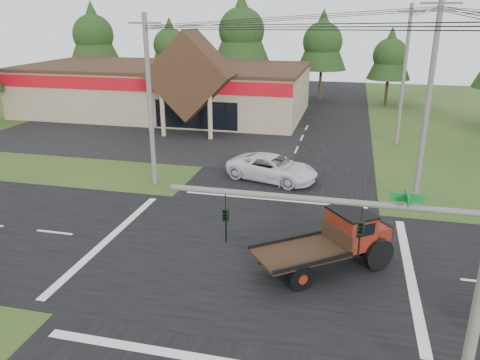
% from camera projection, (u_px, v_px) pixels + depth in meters
% --- Properties ---
extents(ground, '(120.00, 120.00, 0.00)m').
position_uv_depth(ground, '(248.00, 255.00, 21.32)').
color(ground, '#264518').
rests_on(ground, ground).
extents(road_ns, '(12.00, 120.00, 0.02)m').
position_uv_depth(road_ns, '(248.00, 255.00, 21.32)').
color(road_ns, black).
rests_on(road_ns, ground).
extents(road_ew, '(120.00, 12.00, 0.02)m').
position_uv_depth(road_ew, '(248.00, 255.00, 21.32)').
color(road_ew, black).
rests_on(road_ew, ground).
extents(parking_apron, '(28.00, 14.00, 0.02)m').
position_uv_depth(parking_apron, '(142.00, 137.00, 41.80)').
color(parking_apron, black).
rests_on(parking_apron, ground).
extents(cvs_building, '(30.40, 18.20, 9.19)m').
position_uv_depth(cvs_building, '(167.00, 88.00, 50.93)').
color(cvs_building, tan).
rests_on(cvs_building, ground).
extents(traffic_signal_mast, '(8.12, 0.24, 7.00)m').
position_uv_depth(traffic_signal_mast, '(412.00, 266.00, 11.69)').
color(traffic_signal_mast, '#595651').
rests_on(traffic_signal_mast, ground).
extents(utility_pole_nw, '(2.00, 0.30, 10.50)m').
position_uv_depth(utility_pole_nw, '(150.00, 101.00, 28.60)').
color(utility_pole_nw, '#595651').
rests_on(utility_pole_nw, ground).
extents(utility_pole_ne, '(2.00, 0.30, 11.50)m').
position_uv_depth(utility_pole_ne, '(428.00, 103.00, 24.93)').
color(utility_pole_ne, '#595651').
rests_on(utility_pole_ne, ground).
extents(utility_pole_n, '(2.00, 0.30, 11.20)m').
position_uv_depth(utility_pole_n, '(404.00, 75.00, 37.81)').
color(utility_pole_n, '#595651').
rests_on(utility_pole_n, ground).
extents(tree_row_a, '(6.72, 6.72, 12.12)m').
position_uv_depth(tree_row_a, '(93.00, 33.00, 61.86)').
color(tree_row_a, '#332316').
rests_on(tree_row_a, ground).
extents(tree_row_b, '(5.60, 5.60, 10.10)m').
position_uv_depth(tree_row_b, '(170.00, 43.00, 61.95)').
color(tree_row_b, '#332316').
rests_on(tree_row_b, ground).
extents(tree_row_c, '(7.28, 7.28, 13.13)m').
position_uv_depth(tree_row_c, '(242.00, 28.00, 58.17)').
color(tree_row_c, '#332316').
rests_on(tree_row_c, ground).
extents(tree_row_d, '(6.16, 6.16, 11.11)m').
position_uv_depth(tree_row_d, '(323.00, 40.00, 57.34)').
color(tree_row_d, '#332316').
rests_on(tree_row_d, ground).
extents(tree_row_e, '(5.04, 5.04, 9.09)m').
position_uv_depth(tree_row_e, '(390.00, 54.00, 54.21)').
color(tree_row_e, '#332316').
rests_on(tree_row_e, ground).
extents(antique_flatbed_truck, '(6.24, 5.55, 2.54)m').
position_uv_depth(antique_flatbed_truck, '(326.00, 243.00, 19.75)').
color(antique_flatbed_truck, '#550F0C').
rests_on(antique_flatbed_truck, ground).
extents(white_pickup, '(6.52, 4.37, 1.66)m').
position_uv_depth(white_pickup, '(272.00, 168.00, 30.76)').
color(white_pickup, silver).
rests_on(white_pickup, ground).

